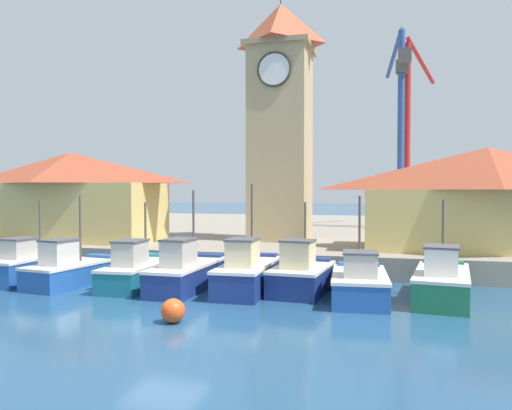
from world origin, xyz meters
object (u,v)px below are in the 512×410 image
object	(u,v)px
fishing_boat_right_inner	(360,283)
fishing_boat_center	(248,273)
fishing_boat_far_left	(31,265)
fishing_boat_mid_left	(187,272)
port_crane_near	(408,156)
mooring_buoy	(173,311)
warehouse_left	(70,195)
fishing_boat_left_outer	(71,270)
port_crane_far	(400,153)
fishing_boat_right_outer	(442,281)
fishing_boat_mid_right	(302,275)
fishing_boat_left_inner	(139,270)
clock_tower	(281,117)
warehouse_right	(487,198)

from	to	relation	value
fishing_boat_right_inner	fishing_boat_center	bearing A→B (deg)	173.13
fishing_boat_far_left	fishing_boat_mid_left	world-z (taller)	fishing_boat_mid_left
port_crane_near	mooring_buoy	xyz separation A→B (m)	(-8.40, -29.65, -6.81)
warehouse_left	fishing_boat_left_outer	bearing A→B (deg)	-54.97
fishing_boat_left_outer	port_crane_far	distance (m)	28.64
fishing_boat_right_inner	fishing_boat_right_outer	distance (m)	3.18
fishing_boat_mid_left	warehouse_left	bearing A→B (deg)	145.29
fishing_boat_right_outer	port_crane_near	world-z (taller)	port_crane_near
fishing_boat_mid_right	port_crane_far	size ratio (longest dim) A/B	0.26
fishing_boat_mid_right	port_crane_near	bearing A→B (deg)	77.79
fishing_boat_far_left	port_crane_near	size ratio (longest dim) A/B	0.30
fishing_boat_left_outer	fishing_boat_left_inner	xyz separation A→B (m)	(3.08, 0.56, 0.00)
fishing_boat_far_left	port_crane_far	distance (m)	29.62
fishing_boat_far_left	fishing_boat_right_outer	bearing A→B (deg)	1.12
fishing_boat_left_inner	clock_tower	world-z (taller)	clock_tower
fishing_boat_left_outer	fishing_boat_right_inner	size ratio (longest dim) A/B	1.00
fishing_boat_far_left	fishing_boat_center	xyz separation A→B (m)	(10.63, 0.19, 0.05)
fishing_boat_mid_left	clock_tower	distance (m)	13.89
fishing_boat_mid_left	clock_tower	xyz separation A→B (m)	(1.80, 11.08, 8.18)
fishing_boat_mid_right	mooring_buoy	distance (m)	6.65
clock_tower	port_crane_near	bearing A→B (deg)	58.43
fishing_boat_mid_right	warehouse_right	xyz separation A→B (m)	(8.51, 7.60, 3.15)
fishing_boat_left_outer	fishing_boat_mid_left	xyz separation A→B (m)	(5.47, 0.37, 0.05)
fishing_boat_left_outer	fishing_boat_right_outer	size ratio (longest dim) A/B	0.87
fishing_boat_center	fishing_boat_right_outer	size ratio (longest dim) A/B	0.98
fishing_boat_far_left	mooring_buoy	size ratio (longest dim) A/B	6.11
fishing_boat_mid_left	port_crane_near	xyz separation A→B (m)	(10.05, 24.51, 6.44)
fishing_boat_right_inner	mooring_buoy	size ratio (longest dim) A/B	5.94
fishing_boat_mid_left	warehouse_left	size ratio (longest dim) A/B	0.45
fishing_boat_far_left	fishing_boat_left_outer	bearing A→B (deg)	-11.68
port_crane_far	fishing_boat_center	bearing A→B (deg)	-106.58
fishing_boat_mid_left	fishing_boat_right_inner	world-z (taller)	fishing_boat_mid_left
fishing_boat_right_outer	warehouse_right	distance (m)	8.88
port_crane_far	fishing_boat_left_outer	bearing A→B (deg)	-122.32
fishing_boat_center	fishing_boat_right_inner	size ratio (longest dim) A/B	1.13
fishing_boat_far_left	warehouse_right	world-z (taller)	warehouse_right
fishing_boat_left_inner	clock_tower	xyz separation A→B (m)	(4.18, 10.89, 8.23)
port_crane_far	fishing_boat_mid_right	bearing A→B (deg)	-101.39
warehouse_right	port_crane_near	bearing A→B (deg)	101.65
fishing_boat_right_outer	fishing_boat_left_inner	bearing A→B (deg)	-178.52
fishing_boat_right_inner	warehouse_right	xyz separation A→B (m)	(6.09, 8.47, 3.22)
fishing_boat_left_inner	mooring_buoy	xyz separation A→B (m)	(4.03, -5.33, -0.32)
clock_tower	port_crane_near	distance (m)	15.86
fishing_boat_left_inner	warehouse_left	bearing A→B (deg)	139.30
fishing_boat_right_inner	fishing_boat_right_outer	world-z (taller)	fishing_boat_right_inner
warehouse_left	fishing_boat_left_inner	bearing A→B (deg)	-40.70
fishing_boat_center	clock_tower	bearing A→B (deg)	94.42
fishing_boat_right_inner	fishing_boat_right_outer	size ratio (longest dim) A/B	0.87
fishing_boat_left_outer	clock_tower	distance (m)	15.86
port_crane_near	port_crane_far	bearing A→B (deg)	-114.99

